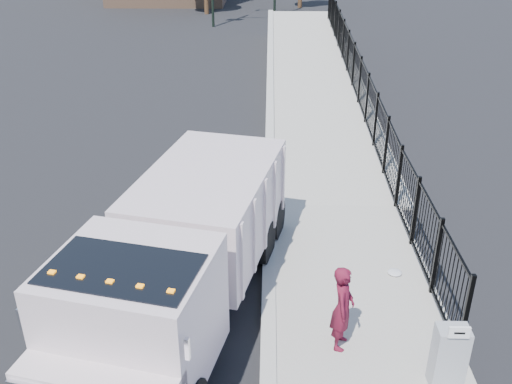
{
  "coord_description": "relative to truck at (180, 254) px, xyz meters",
  "views": [
    {
      "loc": [
        -0.04,
        -10.25,
        7.69
      ],
      "look_at": [
        -0.33,
        2.0,
        1.52
      ],
      "focal_mm": 40.0,
      "sensor_mm": 36.0,
      "label": 1
    }
  ],
  "objects": [
    {
      "name": "ramp",
      "position": [
        3.88,
        16.81,
        -1.56
      ],
      "size": [
        3.95,
        24.06,
        3.19
      ],
      "primitive_type": "cube",
      "rotation": [
        0.06,
        0.0,
        0.0
      ],
      "color": "#9E998E",
      "rests_on": "ground"
    },
    {
      "name": "iron_fence",
      "position": [
        5.3,
        12.81,
        -0.66
      ],
      "size": [
        0.1,
        28.0,
        1.8
      ],
      "primitive_type": "cube",
      "color": "black",
      "rests_on": "ground"
    },
    {
      "name": "sidewalk",
      "position": [
        3.68,
        -1.19,
        -1.5
      ],
      "size": [
        3.55,
        12.0,
        0.12
      ],
      "primitive_type": "cube",
      "color": "#9E998E",
      "rests_on": "ground"
    },
    {
      "name": "utility_cabinet",
      "position": [
        4.85,
        -1.9,
        -0.81
      ],
      "size": [
        0.55,
        0.4,
        1.25
      ],
      "primitive_type": "cube",
      "color": "gray",
      "rests_on": "sidewalk"
    },
    {
      "name": "curb",
      "position": [
        1.75,
        -1.19,
        -1.48
      ],
      "size": [
        0.3,
        12.0,
        0.16
      ],
      "primitive_type": "cube",
      "color": "#ADAAA3",
      "rests_on": "ground"
    },
    {
      "name": "worker",
      "position": [
        3.13,
        -0.91,
        -0.56
      ],
      "size": [
        0.55,
        0.72,
        1.75
      ],
      "primitive_type": "imported",
      "rotation": [
        0.0,
        0.0,
        1.35
      ],
      "color": "#5C1023",
      "rests_on": "sidewalk"
    },
    {
      "name": "debris",
      "position": [
        4.65,
        1.48,
        -1.4
      ],
      "size": [
        0.33,
        0.33,
        0.08
      ],
      "primitive_type": "ellipsoid",
      "color": "silver",
      "rests_on": "sidewalk"
    },
    {
      "name": "ground",
      "position": [
        1.75,
        0.81,
        -1.56
      ],
      "size": [
        120.0,
        120.0,
        0.0
      ],
      "primitive_type": "plane",
      "color": "black",
      "rests_on": "ground"
    },
    {
      "name": "arrow_sign",
      "position": [
        4.85,
        -2.12,
        -0.08
      ],
      "size": [
        0.35,
        0.04,
        0.22
      ],
      "primitive_type": "cube",
      "color": "white",
      "rests_on": "utility_cabinet"
    },
    {
      "name": "truck",
      "position": [
        0.0,
        0.0,
        0.0
      ],
      "size": [
        4.29,
        8.45,
        2.77
      ],
      "rotation": [
        0.0,
        0.0,
        -0.22
      ],
      "color": "black",
      "rests_on": "ground"
    }
  ]
}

